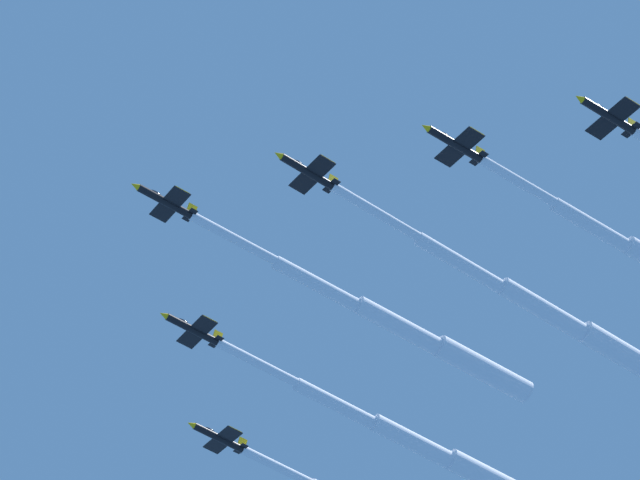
# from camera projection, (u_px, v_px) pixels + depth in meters

# --- Properties ---
(jet_lead) EXTENTS (58.57, 40.24, 4.57)m
(jet_lead) POSITION_uv_depth(u_px,v_px,m) (407.00, 330.00, 227.78)
(jet_lead) COLOR black
(jet_port_inner) EXTENTS (60.22, 43.25, 4.48)m
(jet_port_inner) POSITION_uv_depth(u_px,v_px,m) (552.00, 314.00, 225.46)
(jet_port_inner) COLOR black
(jet_starboard_inner) EXTENTS (57.68, 39.65, 4.47)m
(jet_starboard_inner) POSITION_uv_depth(u_px,v_px,m) (420.00, 445.00, 236.63)
(jet_starboard_inner) COLOR black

